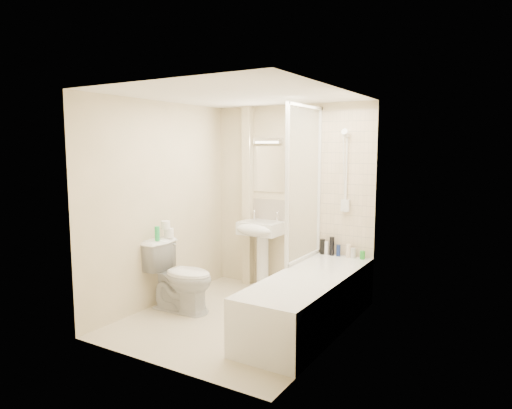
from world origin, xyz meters
The scene contains 26 objects.
floor centered at (0.00, 0.00, 0.00)m, with size 2.50×2.50×0.00m, color beige.
wall_back centered at (0.00, 1.25, 1.20)m, with size 2.20×0.02×2.40m, color beige.
wall_left centered at (-1.10, 0.00, 1.20)m, with size 0.02×2.50×2.40m, color beige.
wall_right centered at (1.10, 0.00, 1.20)m, with size 0.02×2.50×2.40m, color beige.
ceiling centered at (0.00, 0.00, 2.40)m, with size 2.20×2.50×0.02m, color white.
tile_back centered at (0.75, 1.24, 1.42)m, with size 0.70×0.01×1.75m, color beige.
tile_right centered at (1.09, 0.20, 1.42)m, with size 0.01×2.10×1.75m, color beige.
pipe_boxing centered at (-0.62, 1.19, 1.20)m, with size 0.12×0.12×2.40m, color beige.
splashback centered at (-0.33, 1.24, 1.03)m, with size 0.60×0.01×0.30m, color beige.
mirror centered at (-0.33, 1.24, 1.58)m, with size 0.46×0.01×0.60m, color white.
strip_light centered at (-0.33, 1.22, 1.95)m, with size 0.42×0.07×0.07m, color silver.
bathtub centered at (0.75, 0.20, 0.29)m, with size 0.70×2.10×0.55m.
shower_screen centered at (0.40, 0.80, 1.45)m, with size 0.04×0.92×1.80m.
shower_fixture centered at (0.75, 1.19, 1.55)m, with size 0.10×0.16×0.99m.
pedestal_sink centered at (-0.33, 1.01, 0.72)m, with size 0.53×0.49×1.03m.
bottle_black_a centered at (0.48, 1.16, 0.64)m, with size 0.06×0.06×0.19m, color black.
bottle_white_a centered at (0.54, 1.16, 0.63)m, with size 0.05×0.05×0.16m, color white.
bottle_black_b centered at (0.61, 1.16, 0.66)m, with size 0.06×0.06×0.23m, color black.
bottle_blue centered at (0.69, 1.16, 0.62)m, with size 0.05×0.05×0.14m, color navy.
bottle_cream centered at (0.82, 1.16, 0.63)m, with size 0.06×0.06×0.16m, color beige.
bottle_white_b centered at (0.88, 1.16, 0.61)m, with size 0.06×0.06×0.12m, color silver.
bottle_green centered at (0.99, 1.16, 0.60)m, with size 0.06×0.06×0.10m, color green.
toilet centered at (-0.72, -0.11, 0.40)m, with size 0.81×0.49×0.81m, color white.
toilet_roll_lower centered at (-0.97, -0.01, 0.86)m, with size 0.11×0.11×0.11m, color white.
toilet_roll_upper centered at (-0.98, -0.05, 0.97)m, with size 0.11×0.11×0.10m, color white.
green_bottle centered at (-0.97, -0.21, 0.89)m, with size 0.06×0.06×0.16m, color #27BD5A.
Camera 1 is at (2.62, -4.01, 1.87)m, focal length 32.00 mm.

